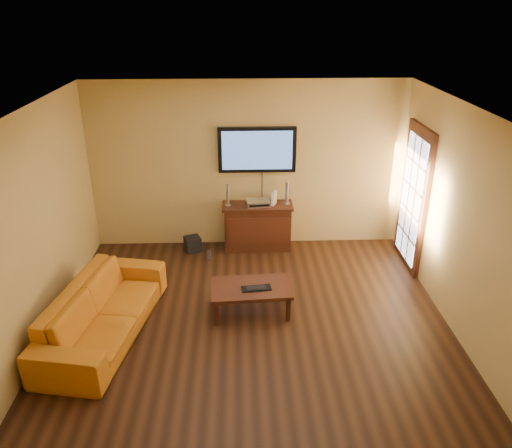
{
  "coord_description": "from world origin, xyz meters",
  "views": [
    {
      "loc": [
        -0.14,
        -5.12,
        3.79
      ],
      "look_at": [
        0.08,
        0.8,
        1.1
      ],
      "focal_mm": 35.0,
      "sensor_mm": 36.0,
      "label": 1
    }
  ],
  "objects_px": {
    "coffee_table": "(251,290)",
    "game_console": "(274,198)",
    "television": "(257,150)",
    "speaker_right": "(287,194)",
    "bottle": "(209,256)",
    "speaker_left": "(228,196)",
    "av_receiver": "(258,203)",
    "subwoofer": "(193,244)",
    "media_console": "(257,226)",
    "keyboard": "(256,288)",
    "sofa": "(102,303)"
  },
  "relations": [
    {
      "from": "coffee_table",
      "to": "game_console",
      "type": "bearing_deg",
      "value": 77.11
    },
    {
      "from": "television",
      "to": "speaker_right",
      "type": "xyz_separation_m",
      "value": [
        0.47,
        -0.14,
        -0.69
      ]
    },
    {
      "from": "coffee_table",
      "to": "bottle",
      "type": "xyz_separation_m",
      "value": [
        -0.63,
        1.42,
        -0.24
      ]
    },
    {
      "from": "speaker_right",
      "to": "speaker_left",
      "type": "bearing_deg",
      "value": -177.16
    },
    {
      "from": "speaker_left",
      "to": "bottle",
      "type": "bearing_deg",
      "value": -126.22
    },
    {
      "from": "av_receiver",
      "to": "subwoofer",
      "type": "distance_m",
      "value": 1.28
    },
    {
      "from": "coffee_table",
      "to": "game_console",
      "type": "relative_size",
      "value": 4.95
    },
    {
      "from": "media_console",
      "to": "game_console",
      "type": "xyz_separation_m",
      "value": [
        0.26,
        0.0,
        0.49
      ]
    },
    {
      "from": "media_console",
      "to": "bottle",
      "type": "xyz_separation_m",
      "value": [
        -0.79,
        -0.44,
        -0.3
      ]
    },
    {
      "from": "television",
      "to": "av_receiver",
      "type": "height_order",
      "value": "television"
    },
    {
      "from": "speaker_right",
      "to": "av_receiver",
      "type": "bearing_deg",
      "value": -173.73
    },
    {
      "from": "keyboard",
      "to": "game_console",
      "type": "bearing_deg",
      "value": 79.5
    },
    {
      "from": "speaker_left",
      "to": "bottle",
      "type": "distance_m",
      "value": 0.99
    },
    {
      "from": "keyboard",
      "to": "av_receiver",
      "type": "bearing_deg",
      "value": 87.01
    },
    {
      "from": "bottle",
      "to": "keyboard",
      "type": "height_order",
      "value": "keyboard"
    },
    {
      "from": "av_receiver",
      "to": "subwoofer",
      "type": "xyz_separation_m",
      "value": [
        -1.07,
        -0.06,
        -0.69
      ]
    },
    {
      "from": "television",
      "to": "av_receiver",
      "type": "bearing_deg",
      "value": -87.31
    },
    {
      "from": "sofa",
      "to": "game_console",
      "type": "relative_size",
      "value": 10.26
    },
    {
      "from": "coffee_table",
      "to": "speaker_left",
      "type": "xyz_separation_m",
      "value": [
        -0.31,
        1.84,
        0.6
      ]
    },
    {
      "from": "speaker_left",
      "to": "coffee_table",
      "type": "bearing_deg",
      "value": -80.4
    },
    {
      "from": "bottle",
      "to": "keyboard",
      "type": "relative_size",
      "value": 0.48
    },
    {
      "from": "av_receiver",
      "to": "bottle",
      "type": "height_order",
      "value": "av_receiver"
    },
    {
      "from": "speaker_left",
      "to": "keyboard",
      "type": "bearing_deg",
      "value": -78.61
    },
    {
      "from": "speaker_left",
      "to": "media_console",
      "type": "bearing_deg",
      "value": 0.82
    },
    {
      "from": "coffee_table",
      "to": "speaker_left",
      "type": "distance_m",
      "value": 1.96
    },
    {
      "from": "speaker_left",
      "to": "subwoofer",
      "type": "distance_m",
      "value": 1.0
    },
    {
      "from": "bottle",
      "to": "sofa",
      "type": "bearing_deg",
      "value": -122.95
    },
    {
      "from": "av_receiver",
      "to": "game_console",
      "type": "distance_m",
      "value": 0.26
    },
    {
      "from": "sofa",
      "to": "bottle",
      "type": "bearing_deg",
      "value": -22.48
    },
    {
      "from": "game_console",
      "to": "keyboard",
      "type": "height_order",
      "value": "game_console"
    },
    {
      "from": "game_console",
      "to": "keyboard",
      "type": "bearing_deg",
      "value": -78.31
    },
    {
      "from": "media_console",
      "to": "sofa",
      "type": "bearing_deg",
      "value": -131.1
    },
    {
      "from": "game_console",
      "to": "keyboard",
      "type": "distance_m",
      "value": 2.0
    },
    {
      "from": "coffee_table",
      "to": "speaker_right",
      "type": "relative_size",
      "value": 2.9
    },
    {
      "from": "coffee_table",
      "to": "subwoofer",
      "type": "distance_m",
      "value": 2.01
    },
    {
      "from": "game_console",
      "to": "speaker_left",
      "type": "bearing_deg",
      "value": -156.95
    },
    {
      "from": "speaker_right",
      "to": "keyboard",
      "type": "relative_size",
      "value": 0.92
    },
    {
      "from": "television",
      "to": "media_console",
      "type": "bearing_deg",
      "value": -90.0
    },
    {
      "from": "media_console",
      "to": "bottle",
      "type": "height_order",
      "value": "media_console"
    },
    {
      "from": "sofa",
      "to": "game_console",
      "type": "bearing_deg",
      "value": -34.16
    },
    {
      "from": "bottle",
      "to": "coffee_table",
      "type": "bearing_deg",
      "value": -66.12
    },
    {
      "from": "av_receiver",
      "to": "subwoofer",
      "type": "bearing_deg",
      "value": 176.69
    },
    {
      "from": "media_console",
      "to": "speaker_left",
      "type": "height_order",
      "value": "speaker_left"
    },
    {
      "from": "media_console",
      "to": "subwoofer",
      "type": "distance_m",
      "value": 1.1
    },
    {
      "from": "subwoofer",
      "to": "television",
      "type": "bearing_deg",
      "value": -8.53
    },
    {
      "from": "sofa",
      "to": "bottle",
      "type": "relative_size",
      "value": 11.43
    },
    {
      "from": "television",
      "to": "speaker_right",
      "type": "distance_m",
      "value": 0.85
    },
    {
      "from": "av_receiver",
      "to": "media_console",
      "type": "bearing_deg",
      "value": 122.44
    },
    {
      "from": "subwoofer",
      "to": "bottle",
      "type": "distance_m",
      "value": 0.46
    },
    {
      "from": "speaker_right",
      "to": "bottle",
      "type": "relative_size",
      "value": 1.9
    }
  ]
}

